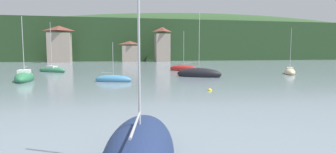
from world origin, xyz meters
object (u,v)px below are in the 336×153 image
sailboat_near_2 (140,151)px  sailboat_far_4 (52,70)px  shore_building_central (162,45)px  sailboat_far_1 (184,69)px  shore_building_west (60,45)px  shore_building_westcentral (130,52)px  mooring_buoy_near (210,91)px  sailboat_mid_9 (113,80)px  sailboat_far_10 (290,72)px  sailboat_far_5 (199,74)px  sailboat_far_11 (25,77)px

sailboat_near_2 → sailboat_far_4: sailboat_far_4 is taller
shore_building_central → sailboat_far_1: shore_building_central is taller
shore_building_west → shore_building_westcentral: bearing=-1.8°
shore_building_central → mooring_buoy_near: shore_building_central is taller
sailboat_far_1 → sailboat_near_2: bearing=125.7°
sailboat_near_2 → sailboat_mid_9: 22.62m
shore_building_west → sailboat_far_10: 64.76m
shore_building_west → sailboat_far_4: 39.14m
shore_building_westcentral → sailboat_far_1: bearing=-79.9°
sailboat_far_5 → mooring_buoy_near: (-2.91, -12.25, -0.37)m
sailboat_near_2 → sailboat_far_4: size_ratio=0.87×
shore_building_west → sailboat_far_4: (5.91, -38.37, -4.96)m
sailboat_mid_9 → sailboat_far_4: bearing=142.7°
sailboat_far_1 → shore_building_west: bearing=-3.3°
shore_building_west → mooring_buoy_near: bearing=-69.2°
shore_building_westcentral → sailboat_far_10: 53.18m
mooring_buoy_near → shore_building_westcentral: bearing=93.1°
sailboat_far_11 → mooring_buoy_near: (18.23, -11.49, -0.38)m
shore_building_west → mooring_buoy_near: (24.03, -63.20, -5.26)m
sailboat_far_4 → sailboat_near_2: bearing=-38.1°
shore_building_westcentral → shore_building_central: (10.32, 0.85, 2.19)m
shore_building_westcentral → sailboat_mid_9: shore_building_westcentral is taller
shore_building_west → shore_building_central: bearing=0.4°
sailboat_far_5 → mooring_buoy_near: 12.59m
sailboat_far_5 → mooring_buoy_near: sailboat_far_5 is taller
shore_building_westcentral → sailboat_far_5: (6.31, -50.31, -2.78)m
sailboat_far_11 → mooring_buoy_near: 21.55m
sailboat_far_1 → sailboat_mid_9: 18.70m
shore_building_west → sailboat_near_2: (16.73, -77.16, -4.88)m
sailboat_far_1 → mooring_buoy_near: 23.40m
shore_building_west → sailboat_far_10: (41.49, -49.47, -4.96)m
sailboat_far_1 → sailboat_far_5: size_ratio=0.79×
sailboat_near_2 → sailboat_far_5: (10.21, 26.21, -0.01)m
sailboat_far_4 → shore_building_west: bearing=135.1°
shore_building_central → sailboat_far_11: 57.90m
sailboat_far_5 → sailboat_far_11: sailboat_far_5 is taller
sailboat_mid_9 → sailboat_far_11: bearing=-174.7°
sailboat_far_4 → sailboat_far_11: size_ratio=1.08×
sailboat_far_5 → sailboat_mid_9: bearing=-131.6°
sailboat_far_1 → sailboat_far_10: 16.72m
shore_building_westcentral → sailboat_far_1: sailboat_far_1 is taller
shore_building_westcentral → mooring_buoy_near: (3.40, -62.56, -3.15)m
sailboat_far_4 → sailboat_far_11: bearing=-54.2°
mooring_buoy_near → shore_building_west: bearing=110.8°
sailboat_near_2 → mooring_buoy_near: bearing=-17.6°
shore_building_westcentral → sailboat_far_4: size_ratio=0.78×
sailboat_far_5 → sailboat_mid_9: (-11.13, -3.61, -0.14)m
shore_building_west → sailboat_far_11: 52.26m
sailboat_far_4 → sailboat_far_10: size_ratio=1.18×
sailboat_mid_9 → mooring_buoy_near: 11.92m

